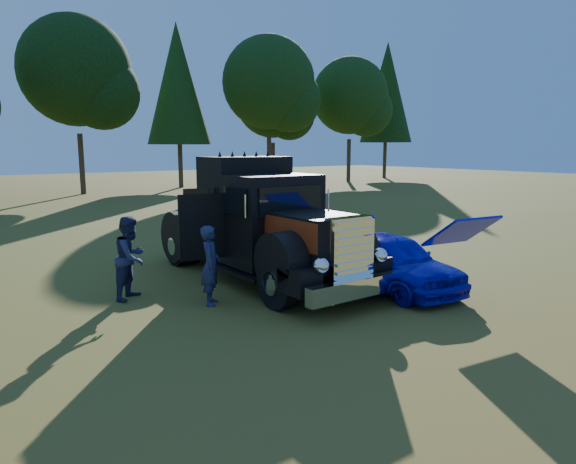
# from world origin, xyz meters

# --- Properties ---
(ground) EXTENTS (120.00, 120.00, 0.00)m
(ground) POSITION_xyz_m (0.00, 0.00, 0.00)
(ground) COLOR #3F5218
(ground) RESTS_ON ground
(treeline) EXTENTS (72.10, 24.04, 13.84)m
(treeline) POSITION_xyz_m (-0.16, 27.46, 7.73)
(treeline) COLOR #2D2116
(treeline) RESTS_ON ground
(diamond_t_truck) EXTENTS (3.37, 7.16, 3.00)m
(diamond_t_truck) POSITION_xyz_m (1.29, 3.07, 1.28)
(diamond_t_truck) COLOR black
(diamond_t_truck) RESTS_ON ground
(hotrod_coupe) EXTENTS (2.01, 4.22, 1.89)m
(hotrod_coupe) POSITION_xyz_m (3.23, 0.70, 0.66)
(hotrod_coupe) COLOR #062296
(hotrod_coupe) RESTS_ON ground
(spectator_near) EXTENTS (0.66, 0.72, 1.66)m
(spectator_near) POSITION_xyz_m (-0.69, 2.07, 0.83)
(spectator_near) COLOR #1F334A
(spectator_near) RESTS_ON ground
(spectator_far) EXTENTS (1.10, 1.08, 1.79)m
(spectator_far) POSITION_xyz_m (-1.86, 3.47, 0.90)
(spectator_far) COLOR #1A1F3D
(spectator_far) RESTS_ON ground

